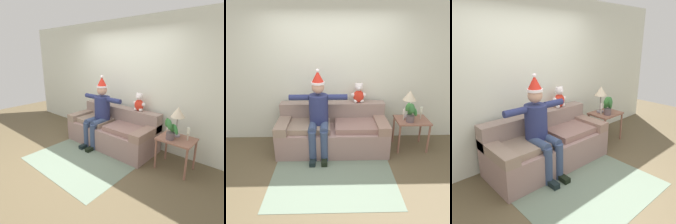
% 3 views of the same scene
% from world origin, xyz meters
% --- Properties ---
extents(ground_plane, '(10.00, 10.00, 0.00)m').
position_xyz_m(ground_plane, '(0.00, 0.00, 0.00)').
color(ground_plane, brown).
extents(back_wall, '(7.00, 0.10, 2.70)m').
position_xyz_m(back_wall, '(0.00, 1.55, 1.35)').
color(back_wall, silver).
rests_on(back_wall, ground_plane).
extents(couch, '(1.99, 0.86, 0.83)m').
position_xyz_m(couch, '(0.00, 1.04, 0.34)').
color(couch, gray).
rests_on(couch, ground_plane).
extents(person_seated, '(1.02, 0.77, 1.54)m').
position_xyz_m(person_seated, '(-0.25, 0.87, 0.78)').
color(person_seated, navy).
rests_on(person_seated, ground_plane).
extents(teddy_bear, '(0.29, 0.17, 0.38)m').
position_xyz_m(teddy_bear, '(0.50, 1.30, 1.00)').
color(teddy_bear, red).
rests_on(teddy_bear, couch).
extents(side_table, '(0.60, 0.48, 0.58)m').
position_xyz_m(side_table, '(1.47, 1.01, 0.50)').
color(side_table, '#915F4E').
rests_on(side_table, ground_plane).
extents(table_lamp, '(0.24, 0.24, 0.53)m').
position_xyz_m(table_lamp, '(1.42, 1.10, 0.99)').
color(table_lamp, gray).
rests_on(table_lamp, side_table).
extents(potted_plant, '(0.27, 0.21, 0.40)m').
position_xyz_m(potted_plant, '(1.40, 0.90, 0.76)').
color(potted_plant, '#5F5054').
rests_on(potted_plant, side_table).
extents(candle_tall, '(0.04, 0.04, 0.22)m').
position_xyz_m(candle_tall, '(1.31, 0.99, 0.73)').
color(candle_tall, beige).
rests_on(candle_tall, side_table).
extents(candle_short, '(0.04, 0.04, 0.23)m').
position_xyz_m(candle_short, '(1.64, 1.05, 0.73)').
color(candle_short, beige).
rests_on(candle_short, side_table).
extents(area_rug, '(1.92, 1.27, 0.01)m').
position_xyz_m(area_rug, '(0.00, 0.01, 0.00)').
color(area_rug, slate).
rests_on(area_rug, ground_plane).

